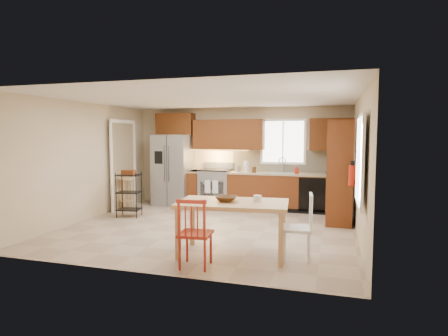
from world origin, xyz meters
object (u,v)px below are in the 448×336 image
at_px(range_stove, 216,188).
at_px(fire_extinguisher, 352,175).
at_px(chair_white, 297,227).
at_px(soap_bottle, 297,170).
at_px(chair_red, 195,232).
at_px(bar_stool, 126,194).
at_px(table_jar, 257,200).
at_px(dining_table, 233,229).
at_px(refrigerator, 173,170).
at_px(pantry, 339,172).
at_px(utility_cart, 129,195).
at_px(table_bowl, 226,202).

xyz_separation_m(range_stove, fire_extinguisher, (3.18, -2.04, 0.64)).
bearing_deg(chair_white, soap_bottle, 0.18).
relative_size(chair_red, bar_stool, 1.23).
bearing_deg(fire_extinguisher, chair_red, -133.37).
relative_size(soap_bottle, table_jar, 1.30).
distance_m(soap_bottle, bar_stool, 4.14).
height_order(range_stove, bar_stool, range_stove).
bearing_deg(dining_table, table_jar, 10.46).
bearing_deg(refrigerator, chair_red, -62.10).
bearing_deg(range_stove, table_jar, -63.08).
distance_m(range_stove, pantry, 3.19).
height_order(chair_red, bar_stool, chair_red).
bearing_deg(utility_cart, chair_white, -35.71).
xyz_separation_m(refrigerator, soap_bottle, (3.18, -0.02, 0.09)).
relative_size(soap_bottle, utility_cart, 0.19).
relative_size(soap_bottle, chair_white, 0.20).
height_order(soap_bottle, table_bowl, soap_bottle).
distance_m(table_jar, utility_cart, 3.75).
xyz_separation_m(soap_bottle, bar_stool, (-3.98, -0.95, -0.60)).
relative_size(pantry, utility_cart, 2.13).
bearing_deg(soap_bottle, fire_extinguisher, -59.47).
xyz_separation_m(chair_red, bar_stool, (-3.02, 3.22, -0.09)).
height_order(pantry, bar_stool, pantry).
bearing_deg(table_bowl, table_jar, 12.53).
bearing_deg(table_bowl, chair_red, -110.86).
height_order(refrigerator, chair_red, refrigerator).
bearing_deg(dining_table, soap_bottle, 74.78).
relative_size(soap_bottle, dining_table, 0.12).
bearing_deg(range_stove, soap_bottle, -2.40).
bearing_deg(chair_white, pantry, -18.69).
bearing_deg(table_jar, dining_table, -164.05).
distance_m(dining_table, utility_cart, 3.48).
bearing_deg(pantry, refrigerator, 167.38).
distance_m(range_stove, bar_stool, 2.21).
bearing_deg(utility_cart, dining_table, -43.30).
xyz_separation_m(soap_bottle, fire_extinguisher, (1.15, -1.95, 0.10)).
distance_m(range_stove, chair_white, 4.28).
bearing_deg(dining_table, chair_white, -2.47).
distance_m(pantry, dining_table, 3.12).
bearing_deg(pantry, table_bowl, -122.24).
bearing_deg(range_stove, chair_white, -56.31).
bearing_deg(dining_table, range_stove, 106.04).
distance_m(pantry, chair_red, 3.83).
distance_m(fire_extinguisher, dining_table, 2.46).
relative_size(pantry, table_bowl, 6.34).
height_order(fire_extinguisher, utility_cart, fire_extinguisher).
distance_m(pantry, table_bowl, 3.12).
relative_size(dining_table, table_bowl, 4.94).
bearing_deg(range_stove, fire_extinguisher, -32.62).
bearing_deg(table_bowl, bar_stool, 141.81).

